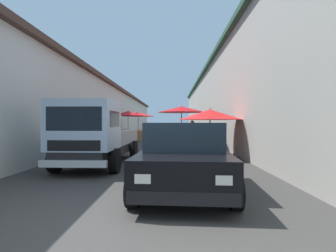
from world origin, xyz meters
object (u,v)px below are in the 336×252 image
object	(u,v)px
fruit_stall_far_left	(182,116)
delivery_truck	(93,136)
fruit_stall_far_right	(128,119)
plastic_stool	(207,141)
fruit_stall_near_right	(210,119)
fruit_stall_near_left	(139,118)
vendor_in_shade	(108,132)
hatchback_car	(185,155)
vendor_by_crates	(192,135)

from	to	relation	value
fruit_stall_far_left	delivery_truck	size ratio (longest dim) A/B	0.51
fruit_stall_far_right	plastic_stool	bearing A→B (deg)	-107.93
fruit_stall_far_left	fruit_stall_near_right	bearing A→B (deg)	-159.34
fruit_stall_near_left	vendor_in_shade	bearing A→B (deg)	175.60
fruit_stall_far_right	fruit_stall_far_left	size ratio (longest dim) A/B	0.91
hatchback_car	vendor_by_crates	xyz separation A→B (m)	(6.15, -0.63, 0.16)
plastic_stool	vendor_by_crates	bearing A→B (deg)	162.09
fruit_stall_far_right	hatchback_car	world-z (taller)	fruit_stall_far_right
hatchback_car	vendor_in_shade	bearing A→B (deg)	25.34
vendor_in_shade	plastic_stool	size ratio (longest dim) A/B	3.88
vendor_by_crates	plastic_stool	size ratio (longest dim) A/B	3.59
fruit_stall_far_left	vendor_by_crates	distance (m)	2.00
fruit_stall_far_left	fruit_stall_near_right	xyz separation A→B (m)	(-2.86, -1.08, -0.21)
vendor_by_crates	fruit_stall_near_right	bearing A→B (deg)	-148.61
fruit_stall_near_right	fruit_stall_near_left	bearing A→B (deg)	22.59
vendor_by_crates	vendor_in_shade	size ratio (longest dim) A/B	0.92
vendor_by_crates	vendor_in_shade	distance (m)	4.69
vendor_in_shade	plastic_stool	distance (m)	5.84
fruit_stall_near_right	delivery_truck	size ratio (longest dim) A/B	0.53
plastic_stool	fruit_stall_near_right	bearing A→B (deg)	174.35
delivery_truck	plastic_stool	xyz separation A→B (m)	(7.39, -4.56, -0.71)
fruit_stall_far_right	delivery_truck	xyz separation A→B (m)	(-9.02, -0.49, -0.67)
plastic_stool	fruit_stall_far_right	bearing A→B (deg)	72.07
fruit_stall_far_left	fruit_stall_near_right	distance (m)	3.06
fruit_stall_far_right	vendor_by_crates	size ratio (longest dim) A/B	1.48
fruit_stall_near_right	hatchback_car	xyz separation A→B (m)	(-5.03, 1.32, -0.86)
fruit_stall_near_left	vendor_by_crates	distance (m)	10.32
fruit_stall_far_left	fruit_stall_near_right	world-z (taller)	fruit_stall_far_left
fruit_stall_far_right	fruit_stall_near_left	size ratio (longest dim) A/B	0.86
fruit_stall_far_left	vendor_by_crates	size ratio (longest dim) A/B	1.63
vendor_in_shade	plastic_stool	bearing A→B (deg)	-71.72
fruit_stall_far_left	fruit_stall_far_right	bearing A→B (deg)	45.53
vendor_by_crates	fruit_stall_near_left	bearing A→B (deg)	21.47
hatchback_car	plastic_stool	size ratio (longest dim) A/B	9.20
fruit_stall_near_left	delivery_truck	size ratio (longest dim) A/B	0.55
hatchback_car	vendor_in_shade	world-z (taller)	vendor_in_shade
fruit_stall_far_right	plastic_stool	world-z (taller)	fruit_stall_far_right
fruit_stall_far_right	fruit_stall_far_left	bearing A→B (deg)	-134.47
vendor_by_crates	plastic_stool	bearing A→B (deg)	-17.91
fruit_stall_near_right	hatchback_car	bearing A→B (deg)	165.34
fruit_stall_far_right	plastic_stool	xyz separation A→B (m)	(-1.63, -5.05, -1.39)
fruit_stall_far_right	fruit_stall_near_right	distance (m)	7.79
hatchback_car	vendor_in_shade	size ratio (longest dim) A/B	2.37
delivery_truck	plastic_stool	distance (m)	8.71
hatchback_car	vendor_by_crates	size ratio (longest dim) A/B	2.56
fruit_stall_near_right	hatchback_car	distance (m)	5.27
vendor_in_shade	plastic_stool	world-z (taller)	vendor_in_shade
hatchback_car	plastic_stool	bearing A→B (deg)	-10.39
fruit_stall_near_left	fruit_stall_far_right	bearing A→B (deg)	178.15
fruit_stall_near_left	hatchback_car	xyz separation A→B (m)	(-15.71, -3.13, -1.14)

